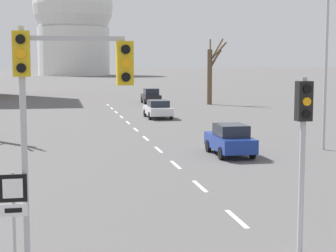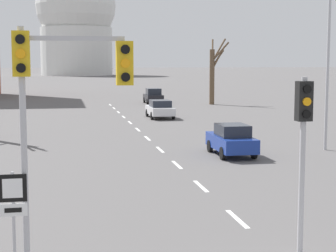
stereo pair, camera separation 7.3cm
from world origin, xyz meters
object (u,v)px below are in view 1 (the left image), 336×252
(street_lamp_right, at_px, (318,48))
(traffic_signal_near_left, at_px, (58,88))
(route_sign_post, at_px, (13,207))
(traffic_signal_centre_tall, at_px, (303,131))
(sedan_near_right, at_px, (151,96))
(sedan_mid_centre, at_px, (230,140))
(sedan_near_left, at_px, (158,109))

(street_lamp_right, bearing_deg, traffic_signal_near_left, -131.31)
(traffic_signal_near_left, xyz_separation_m, route_sign_post, (-1.00, -0.11, -2.55))
(traffic_signal_centre_tall, bearing_deg, sedan_near_right, 84.99)
(route_sign_post, xyz_separation_m, sedan_mid_centre, (9.39, 14.56, -0.81))
(street_lamp_right, height_order, sedan_near_left, street_lamp_right)
(route_sign_post, height_order, sedan_near_right, route_sign_post)
(street_lamp_right, bearing_deg, traffic_signal_centre_tall, -116.94)
(route_sign_post, xyz_separation_m, sedan_near_left, (9.07, 33.62, -0.83))
(sedan_near_right, distance_m, sedan_mid_centre, 35.17)
(traffic_signal_near_left, height_order, street_lamp_right, street_lamp_right)
(traffic_signal_centre_tall, height_order, sedan_near_right, traffic_signal_centre_tall)
(route_sign_post, relative_size, street_lamp_right, 0.27)
(route_sign_post, bearing_deg, traffic_signal_near_left, 6.36)
(traffic_signal_centre_tall, relative_size, street_lamp_right, 0.49)
(traffic_signal_near_left, relative_size, street_lamp_right, 0.62)
(sedan_mid_centre, bearing_deg, sedan_near_right, 87.19)
(sedan_near_left, bearing_deg, street_lamp_right, -73.79)
(sedan_near_right, bearing_deg, street_lamp_right, -84.56)
(traffic_signal_centre_tall, xyz_separation_m, sedan_near_left, (2.27, 33.22, -2.27))
(route_sign_post, relative_size, sedan_near_left, 0.55)
(route_sign_post, distance_m, sedan_near_left, 34.84)
(traffic_signal_near_left, bearing_deg, sedan_near_left, 76.47)
(sedan_near_left, bearing_deg, traffic_signal_near_left, -103.53)
(street_lamp_right, xyz_separation_m, sedan_mid_centre, (-4.99, -0.78, -4.60))
(sedan_near_left, xyz_separation_m, sedan_mid_centre, (0.32, -19.07, 0.03))
(sedan_mid_centre, bearing_deg, route_sign_post, -122.82)
(street_lamp_right, xyz_separation_m, sedan_near_right, (-3.27, 34.35, -4.56))
(traffic_signal_near_left, relative_size, sedan_near_left, 1.28)
(route_sign_post, distance_m, sedan_mid_centre, 17.34)
(traffic_signal_near_left, xyz_separation_m, street_lamp_right, (13.38, 15.23, 1.25))
(sedan_near_right, xyz_separation_m, sedan_mid_centre, (-1.72, -35.13, -0.03))
(traffic_signal_near_left, xyz_separation_m, sedan_mid_centre, (8.39, 14.45, -3.35))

